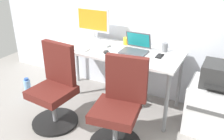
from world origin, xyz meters
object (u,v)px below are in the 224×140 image
object	(u,v)px
office_chair_left	(55,89)
printer	(221,75)
side_cabinet	(214,108)
coffee_mug	(126,41)
office_chair_right	(119,108)
desktop_monitor	(93,22)
water_bottle_on_floor	(28,89)
open_laptop	(136,47)

from	to	relation	value
office_chair_left	printer	distance (m)	1.80
side_cabinet	coffee_mug	bearing A→B (deg)	169.24
office_chair_right	coffee_mug	bearing A→B (deg)	110.97
office_chair_left	coffee_mug	distance (m)	1.08
office_chair_left	office_chair_right	xyz separation A→B (m)	(0.81, -0.00, 0.00)
office_chair_left	office_chair_right	bearing A→B (deg)	-0.04
desktop_monitor	office_chair_right	bearing A→B (deg)	-46.56
water_bottle_on_floor	desktop_monitor	distance (m)	1.28
office_chair_left	open_laptop	world-z (taller)	open_laptop
side_cabinet	water_bottle_on_floor	bearing A→B (deg)	-168.40
office_chair_right	printer	xyz separation A→B (m)	(0.84, 0.67, 0.26)
office_chair_right	coffee_mug	distance (m)	1.04
printer	office_chair_right	bearing A→B (deg)	-141.22
office_chair_left	water_bottle_on_floor	distance (m)	0.76
office_chair_left	office_chair_right	size ratio (longest dim) A/B	1.00
desktop_monitor	coffee_mug	distance (m)	0.52
desktop_monitor	coffee_mug	bearing A→B (deg)	3.50
side_cabinet	coffee_mug	distance (m)	1.31
side_cabinet	coffee_mug	world-z (taller)	coffee_mug
printer	water_bottle_on_floor	bearing A→B (deg)	-168.42
office_chair_right	side_cabinet	bearing A→B (deg)	38.81
printer	open_laptop	xyz separation A→B (m)	(-0.98, 0.05, 0.13)
printer	coffee_mug	bearing A→B (deg)	169.20
printer	coffee_mug	distance (m)	1.21
office_chair_right	open_laptop	distance (m)	0.84
office_chair_right	desktop_monitor	bearing A→B (deg)	133.44
office_chair_left	desktop_monitor	world-z (taller)	desktop_monitor
water_bottle_on_floor	open_laptop	world-z (taller)	open_laptop
water_bottle_on_floor	desktop_monitor	bearing A→B (deg)	45.42
office_chair_left	open_laptop	size ratio (longest dim) A/B	3.03
desktop_monitor	coffee_mug	size ratio (longest dim) A/B	5.22
water_bottle_on_floor	open_laptop	size ratio (longest dim) A/B	1.00
office_chair_right	water_bottle_on_floor	distance (m)	1.53
open_laptop	side_cabinet	bearing A→B (deg)	-3.06
office_chair_left	side_cabinet	bearing A→B (deg)	22.21
open_laptop	coffee_mug	distance (m)	0.26
water_bottle_on_floor	side_cabinet	bearing A→B (deg)	11.60
office_chair_right	desktop_monitor	xyz separation A→B (m)	(-0.82, 0.87, 0.59)
side_cabinet	printer	bearing A→B (deg)	-90.00
office_chair_left	side_cabinet	world-z (taller)	office_chair_left
office_chair_left	water_bottle_on_floor	bearing A→B (deg)	163.76
water_bottle_on_floor	desktop_monitor	xyz separation A→B (m)	(0.66, 0.67, 0.86)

